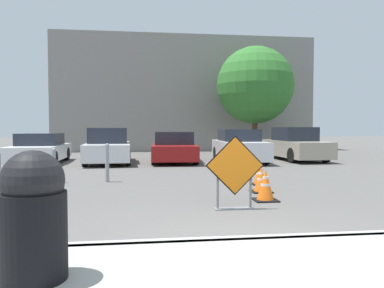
% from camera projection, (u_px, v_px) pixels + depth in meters
% --- Properties ---
extents(ground_plane, '(96.00, 96.00, 0.00)m').
position_uv_depth(ground_plane, '(174.00, 167.00, 14.63)').
color(ground_plane, '#565451').
extents(curb_lip, '(24.56, 0.20, 0.14)m').
position_uv_depth(curb_lip, '(238.00, 243.00, 4.72)').
color(curb_lip, '#999993').
rests_on(curb_lip, ground_plane).
extents(road_closed_sign, '(1.11, 0.20, 1.39)m').
position_uv_depth(road_closed_sign, '(235.00, 171.00, 6.95)').
color(road_closed_sign, black).
rests_on(road_closed_sign, ground_plane).
extents(traffic_cone_nearest, '(0.49, 0.49, 0.67)m').
position_uv_depth(traffic_cone_nearest, '(265.00, 185.00, 7.82)').
color(traffic_cone_nearest, black).
rests_on(traffic_cone_nearest, ground_plane).
extents(traffic_cone_second, '(0.47, 0.47, 0.61)m').
position_uv_depth(traffic_cone_second, '(261.00, 180.00, 8.87)').
color(traffic_cone_second, black).
rests_on(traffic_cone_second, ground_plane).
extents(traffic_cone_third, '(0.38, 0.38, 0.61)m').
position_uv_depth(traffic_cone_third, '(259.00, 174.00, 10.04)').
color(traffic_cone_third, black).
rests_on(traffic_cone_third, ground_plane).
extents(parked_car_nearest, '(1.98, 4.48, 1.29)m').
position_uv_depth(parked_car_nearest, '(40.00, 149.00, 16.09)').
color(parked_car_nearest, white).
rests_on(parked_car_nearest, ground_plane).
extents(parked_car_second, '(2.04, 4.51, 1.52)m').
position_uv_depth(parked_car_second, '(108.00, 147.00, 16.27)').
color(parked_car_second, silver).
rests_on(parked_car_second, ground_plane).
extents(parked_car_third, '(2.14, 4.59, 1.35)m').
position_uv_depth(parked_car_third, '(174.00, 148.00, 16.83)').
color(parked_car_third, maroon).
rests_on(parked_car_third, ground_plane).
extents(parked_car_fourth, '(1.99, 4.53, 1.46)m').
position_uv_depth(parked_car_fourth, '(239.00, 147.00, 16.79)').
color(parked_car_fourth, silver).
rests_on(parked_car_fourth, ground_plane).
extents(parked_car_fifth, '(1.86, 4.62, 1.56)m').
position_uv_depth(parked_car_fifth, '(295.00, 145.00, 17.77)').
color(parked_car_fifth, '#A39984').
rests_on(parked_car_fifth, ground_plane).
extents(trash_bin, '(0.59, 0.59, 1.19)m').
position_uv_depth(trash_bin, '(34.00, 215.00, 3.39)').
color(trash_bin, black).
rests_on(trash_bin, sidewalk_strip).
extents(bollard_nearest, '(0.12, 0.12, 1.09)m').
position_uv_depth(bollard_nearest, '(107.00, 162.00, 10.52)').
color(bollard_nearest, gray).
rests_on(bollard_nearest, ground_plane).
extents(bollard_second, '(0.12, 0.12, 0.97)m').
position_uv_depth(bollard_second, '(54.00, 164.00, 10.34)').
color(bollard_second, gray).
rests_on(bollard_second, ground_plane).
extents(building_facade_backdrop, '(17.09, 5.00, 7.55)m').
position_uv_depth(building_facade_backdrop, '(183.00, 96.00, 26.46)').
color(building_facade_backdrop, gray).
rests_on(building_facade_backdrop, ground_plane).
extents(street_tree_behind_lot, '(4.47, 4.47, 6.24)m').
position_uv_depth(street_tree_behind_lot, '(255.00, 85.00, 21.72)').
color(street_tree_behind_lot, '#513823').
rests_on(street_tree_behind_lot, ground_plane).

